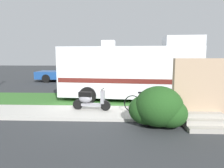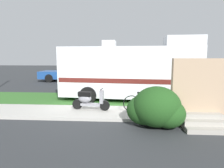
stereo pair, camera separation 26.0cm
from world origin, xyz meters
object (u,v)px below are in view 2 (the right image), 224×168
Objects in this scene: motorhome_rv at (131,71)px; bottle_spare at (202,113)px; scooter at (89,100)px; pickup_truck_near at (173,76)px; bottle_green at (216,111)px; bicycle at (144,103)px; pickup_truck_far at (75,72)px.

bottle_spare is at bearing -48.56° from motorhome_rv.
scooter is 9.09m from pickup_truck_near.
bottle_green is at bearing 32.85° from bottle_spare.
scooter is at bearing -126.42° from motorhome_rv.
bicycle is at bearing -6.82° from scooter.
motorhome_rv is at bearing 131.44° from bottle_spare.
pickup_truck_far reaches higher than scooter.
bottle_green is (5.35, -0.15, -0.35)m from scooter.
pickup_truck_far is 23.15× the size of bottle_green.
motorhome_rv is 3.07m from bicycle.
pickup_truck_near is (5.27, 7.39, 0.37)m from scooter.
pickup_truck_far is at bearing 125.17° from bottle_spare.
motorhome_rv reaches higher than bottle_spare.
motorhome_rv is at bearing 99.67° from bicycle.
bicycle is 3.02m from bottle_green.
pickup_truck_far is at bearing 122.44° from motorhome_rv.
motorhome_rv is 4.62m from bottle_green.
pickup_truck_far is (-5.64, 10.94, 0.41)m from bicycle.
scooter is at bearing 178.44° from bottle_green.
scooter is 11.16m from pickup_truck_far.
bicycle is at bearing -177.40° from bottle_green.
motorhome_rv is 4.34× the size of bicycle.
bicycle is at bearing -62.71° from pickup_truck_far.
scooter is 0.98× the size of bicycle.
bottle_spare is at bearing -54.83° from pickup_truck_far.
motorhome_rv is 1.29× the size of pickup_truck_near.
pickup_truck_near reaches higher than pickup_truck_far.
pickup_truck_near is 24.58× the size of bottle_spare.
pickup_truck_far reaches higher than bottle_spare.
pickup_truck_near reaches higher than scooter.
pickup_truck_near is 24.13× the size of bottle_green.
pickup_truck_near is at bearing -20.87° from pickup_truck_far.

